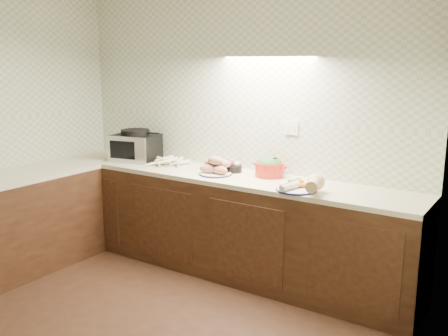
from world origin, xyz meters
The scene contains 8 objects.
room centered at (0.00, 0.00, 1.63)m, with size 3.60×3.60×2.60m.
counter centered at (-0.68, 0.68, 0.45)m, with size 3.60×3.60×0.90m.
toaster_oven centered at (-1.05, 1.53, 1.05)m, with size 0.50×0.42×0.31m.
parsnip_pile centered at (-0.53, 1.53, 0.93)m, with size 0.35×0.40×0.08m.
sweet_potato_plate centered at (-0.01, 1.44, 0.96)m, with size 0.29×0.29×0.17m.
onion_bowl centered at (0.05, 1.62, 0.95)m, with size 0.17×0.17×0.13m.
dutch_oven centered at (0.42, 1.64, 0.98)m, with size 0.31×0.26×0.17m.
veg_plate centered at (0.90, 1.35, 0.95)m, with size 0.39×0.36×0.15m.
Camera 1 is at (2.44, -2.10, 1.88)m, focal length 40.00 mm.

